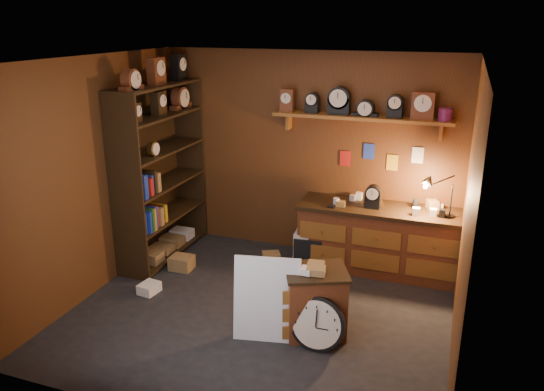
{
  "coord_description": "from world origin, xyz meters",
  "views": [
    {
      "loc": [
        1.86,
        -4.78,
        3.07
      ],
      "look_at": [
        0.01,
        0.35,
        1.24
      ],
      "focal_mm": 35.0,
      "sensor_mm": 36.0,
      "label": 1
    }
  ],
  "objects": [
    {
      "name": "mini_fridge",
      "position": [
        0.2,
        1.39,
        0.23
      ],
      "size": [
        0.48,
        0.5,
        0.46
      ],
      "rotation": [
        0.0,
        0.0,
        0.11
      ],
      "color": "silver",
      "rests_on": "ground"
    },
    {
      "name": "shelving_unit",
      "position": [
        -1.79,
        0.98,
        1.25
      ],
      "size": [
        0.47,
        1.6,
        2.58
      ],
      "color": "black",
      "rests_on": "ground"
    },
    {
      "name": "room_shell",
      "position": [
        0.04,
        0.11,
        1.72
      ],
      "size": [
        4.02,
        3.62,
        2.71
      ],
      "color": "#552F14",
      "rests_on": "ground"
    },
    {
      "name": "workbench",
      "position": [
        1.05,
        1.47,
        0.47
      ],
      "size": [
        2.06,
        0.66,
        1.36
      ],
      "color": "brown",
      "rests_on": "ground"
    },
    {
      "name": "floor_box_c",
      "position": [
        -0.29,
        1.15,
        0.08
      ],
      "size": [
        0.29,
        0.27,
        0.17
      ],
      "primitive_type": "cube",
      "rotation": [
        0.0,
        0.0,
        0.49
      ],
      "color": "olive",
      "rests_on": "ground"
    },
    {
      "name": "low_cabinet",
      "position": [
        0.66,
        -0.18,
        0.38
      ],
      "size": [
        0.77,
        0.72,
        0.79
      ],
      "rotation": [
        0.0,
        0.0,
        0.42
      ],
      "color": "brown",
      "rests_on": "ground"
    },
    {
      "name": "floor_box_b",
      "position": [
        -1.39,
        -0.04,
        0.06
      ],
      "size": [
        0.22,
        0.26,
        0.12
      ],
      "primitive_type": "cube",
      "rotation": [
        0.0,
        0.0,
        -0.13
      ],
      "color": "white",
      "rests_on": "ground"
    },
    {
      "name": "big_round_clock",
      "position": [
        0.76,
        -0.44,
        0.27
      ],
      "size": [
        0.55,
        0.17,
        0.55
      ],
      "color": "black",
      "rests_on": "ground"
    },
    {
      "name": "floor_box_a",
      "position": [
        -1.33,
        0.64,
        0.09
      ],
      "size": [
        0.29,
        0.25,
        0.17
      ],
      "primitive_type": "cube",
      "rotation": [
        0.0,
        0.0,
        0.03
      ],
      "color": "olive",
      "rests_on": "ground"
    },
    {
      "name": "floor",
      "position": [
        0.0,
        0.0,
        0.0
      ],
      "size": [
        4.0,
        4.0,
        0.0
      ],
      "primitive_type": "plane",
      "color": "black",
      "rests_on": "ground"
    },
    {
      "name": "white_panel",
      "position": [
        0.23,
        -0.43,
        0.0
      ],
      "size": [
        0.68,
        0.31,
        0.87
      ],
      "primitive_type": "cube",
      "rotation": [
        -0.17,
        0.0,
        0.2
      ],
      "color": "silver",
      "rests_on": "ground"
    }
  ]
}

